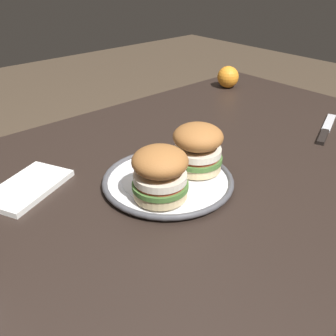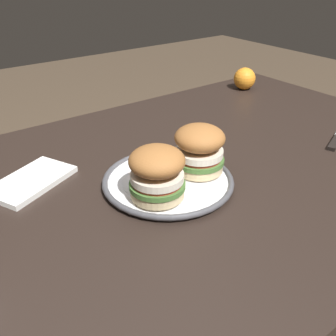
# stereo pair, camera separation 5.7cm
# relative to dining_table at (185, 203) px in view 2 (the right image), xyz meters

# --- Properties ---
(dining_table) EXTENTS (1.43, 0.88, 0.72)m
(dining_table) POSITION_rel_dining_table_xyz_m (0.00, 0.00, 0.00)
(dining_table) COLOR black
(dining_table) RESTS_ON ground
(dinner_plate) EXTENTS (0.27, 0.27, 0.02)m
(dinner_plate) POSITION_rel_dining_table_xyz_m (0.07, 0.03, 0.10)
(dinner_plate) COLOR white
(dinner_plate) RESTS_ON dining_table
(sandwich_half_left) EXTENTS (0.13, 0.13, 0.10)m
(sandwich_half_left) POSITION_rel_dining_table_xyz_m (0.00, 0.04, 0.16)
(sandwich_half_left) COLOR beige
(sandwich_half_left) RESTS_ON dinner_plate
(sandwich_half_right) EXTENTS (0.11, 0.11, 0.10)m
(sandwich_half_right) POSITION_rel_dining_table_xyz_m (0.13, 0.07, 0.16)
(sandwich_half_right) COLOR beige
(sandwich_half_right) RESTS_ON dinner_plate
(orange_peel_curled) EXTENTS (0.07, 0.07, 0.01)m
(orange_peel_curled) POSITION_rel_dining_table_xyz_m (0.05, -0.06, 0.11)
(orange_peel_curled) COLOR orange
(orange_peel_curled) RESTS_ON dinner_plate
(orange_peel_strip_long) EXTENTS (0.07, 0.07, 0.01)m
(orange_peel_strip_long) POSITION_rel_dining_table_xyz_m (0.07, -0.01, 0.11)
(orange_peel_strip_long) COLOR orange
(orange_peel_strip_long) RESTS_ON dinner_plate
(whole_orange) EXTENTS (0.08, 0.08, 0.08)m
(whole_orange) POSITION_rel_dining_table_xyz_m (-0.52, -0.33, 0.13)
(whole_orange) COLOR orange
(whole_orange) RESTS_ON dining_table
(folded_napkin) EXTENTS (0.20, 0.17, 0.01)m
(folded_napkin) POSITION_rel_dining_table_xyz_m (0.30, -0.14, 0.10)
(folded_napkin) COLOR white
(folded_napkin) RESTS_ON dining_table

